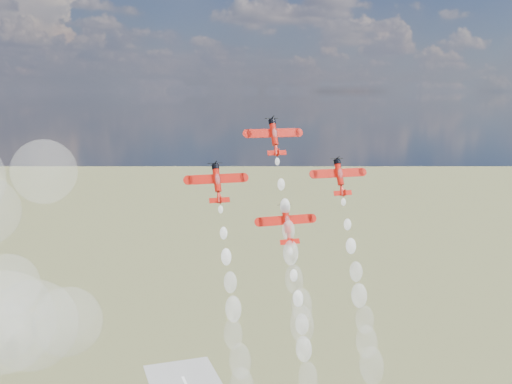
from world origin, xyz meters
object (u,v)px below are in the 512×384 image
object	(u,v)px
plane_lead	(274,136)
plane_slot	(287,224)
plane_left	(217,182)
plane_right	(340,176)

from	to	relation	value
plane_lead	plane_slot	world-z (taller)	plane_lead
plane_lead	plane_slot	distance (m)	21.38
plane_lead	plane_slot	size ratio (longest dim) A/B	1.00
plane_left	plane_slot	bearing A→B (deg)	-16.11
plane_lead	plane_left	distance (m)	18.64
plane_slot	plane_lead	bearing A→B (deg)	90.00
plane_right	plane_slot	size ratio (longest dim) A/B	1.00
plane_lead	plane_left	xyz separation A→B (m)	(-15.27, -4.41, -9.74)
plane_left	plane_lead	bearing A→B (deg)	16.11
plane_slot	plane_right	bearing A→B (deg)	16.11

